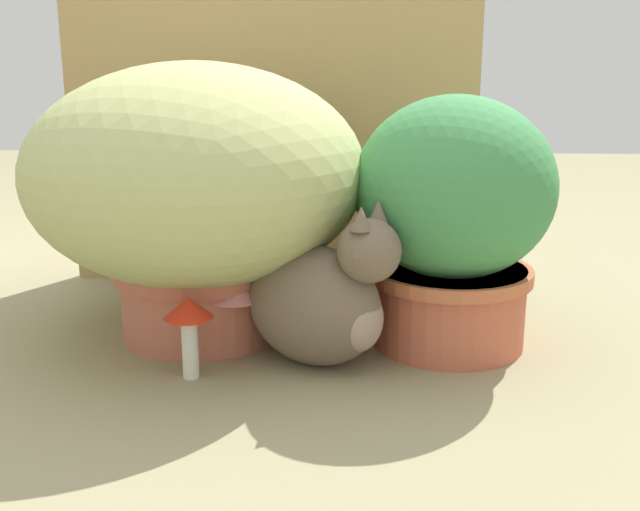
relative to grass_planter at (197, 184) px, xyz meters
name	(u,v)px	position (x,y,z in m)	size (l,w,h in m)	color
ground_plane	(252,359)	(0.12, -0.13, -0.30)	(6.00, 6.00, 0.00)	gray
cardboard_backdrop	(271,129)	(0.10, 0.39, 0.07)	(0.97, 0.03, 0.74)	tan
grass_planter	(197,184)	(0.00, 0.00, 0.00)	(0.65, 0.65, 0.53)	#BB654D
leafy_planter	(453,216)	(0.49, -0.03, -0.05)	(0.37, 0.37, 0.48)	#C15E43
cat	(322,300)	(0.25, -0.15, -0.18)	(0.34, 0.29, 0.32)	brown
mushroom_ornament_pink	(235,294)	(0.09, -0.10, -0.19)	(0.11, 0.11, 0.16)	silver
mushroom_ornament_red	(189,318)	(0.02, -0.22, -0.19)	(0.09, 0.09, 0.14)	silver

